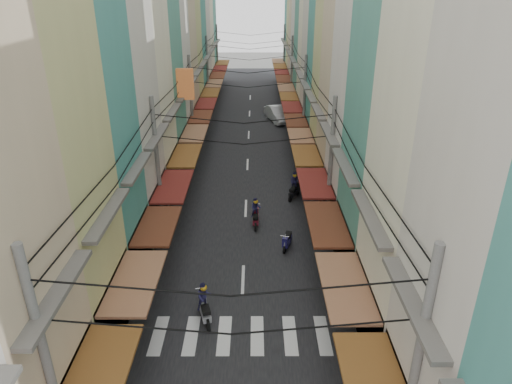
{
  "coord_description": "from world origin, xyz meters",
  "views": [
    {
      "loc": [
        0.61,
        -21.05,
        13.68
      ],
      "look_at": [
        0.68,
        4.21,
        2.02
      ],
      "focal_mm": 32.0,
      "sensor_mm": 36.0,
      "label": 1
    }
  ],
  "objects_px": {
    "bicycle": "(392,292)",
    "market_umbrella": "(389,252)",
    "traffic_sign": "(355,241)",
    "white_car": "(278,121)"
  },
  "relations": [
    {
      "from": "bicycle",
      "to": "market_umbrella",
      "type": "relative_size",
      "value": 0.63
    },
    {
      "from": "bicycle",
      "to": "traffic_sign",
      "type": "height_order",
      "value": "traffic_sign"
    },
    {
      "from": "market_umbrella",
      "to": "traffic_sign",
      "type": "distance_m",
      "value": 1.73
    },
    {
      "from": "bicycle",
      "to": "traffic_sign",
      "type": "relative_size",
      "value": 0.54
    },
    {
      "from": "white_car",
      "to": "bicycle",
      "type": "relative_size",
      "value": 3.32
    },
    {
      "from": "white_car",
      "to": "traffic_sign",
      "type": "bearing_deg",
      "value": -101.52
    },
    {
      "from": "traffic_sign",
      "to": "bicycle",
      "type": "bearing_deg",
      "value": -28.87
    },
    {
      "from": "white_car",
      "to": "traffic_sign",
      "type": "distance_m",
      "value": 29.1
    },
    {
      "from": "market_umbrella",
      "to": "traffic_sign",
      "type": "relative_size",
      "value": 0.85
    },
    {
      "from": "market_umbrella",
      "to": "traffic_sign",
      "type": "bearing_deg",
      "value": 139.19
    }
  ]
}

